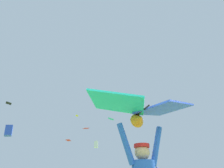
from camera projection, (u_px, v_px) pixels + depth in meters
name	position (u px, v px, depth m)	size (l,w,h in m)	color
held_stunt_kite	(141.00, 109.00, 2.91)	(1.93, 1.11, 0.41)	black
distant_kite_red_high_right	(86.00, 128.00, 20.90)	(1.00, 1.00, 0.23)	red
distant_kite_red_far_center	(68.00, 140.00, 27.33)	(0.76, 0.75, 0.24)	red
distant_kite_black_low_left	(9.00, 103.00, 26.04)	(1.08, 1.08, 0.23)	black
distant_kite_yellow_low_right	(77.00, 116.00, 32.79)	(0.62, 0.64, 0.26)	yellow
distant_kite_teal_mid_right	(111.00, 119.00, 15.34)	(0.62, 0.65, 0.27)	#19B2AD
distant_kite_blue_overhead_distant	(9.00, 131.00, 17.77)	(0.78, 0.74, 1.16)	blue
distant_kite_white_high_left	(96.00, 144.00, 31.20)	(0.97, 0.94, 1.16)	white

